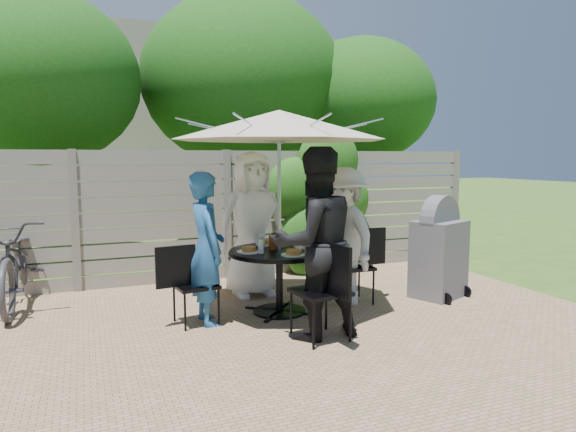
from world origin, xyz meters
name	(u,v)px	position (x,y,z in m)	size (l,w,h in m)	color
backyard_envelope	(159,125)	(0.09, 10.29, 2.61)	(60.00, 60.00, 5.00)	#395A1C
patio_table	(279,269)	(0.10, 1.18, 0.51)	(1.17, 1.17, 0.73)	black
umbrella	(279,125)	(0.10, 1.18, 2.09)	(2.45, 2.45, 2.25)	silver
chair_back	(249,273)	(0.05, 2.14, 0.27)	(0.45, 0.65, 0.89)	black
person_back	(252,224)	(0.06, 2.01, 0.91)	(0.89, 0.58, 1.82)	white
chair_left	(195,301)	(-0.86, 1.12, 0.26)	(0.64, 0.47, 0.86)	black
person_left	(206,249)	(-0.72, 1.13, 0.80)	(0.58, 0.38, 1.60)	#215690
chair_front	(321,311)	(0.16, 0.21, 0.29)	(0.53, 0.73, 0.98)	black
person_front	(315,244)	(0.15, 0.35, 0.92)	(0.90, 0.70, 1.85)	black
chair_right	(353,281)	(1.07, 1.23, 0.27)	(0.66, 0.46, 0.90)	black
person_right	(344,237)	(0.93, 1.22, 0.82)	(1.05, 0.61, 1.63)	beige
plate_back	(267,243)	(0.08, 1.54, 0.75)	(0.26, 0.26, 0.06)	white
plate_left	(249,250)	(-0.26, 1.16, 0.75)	(0.26, 0.26, 0.06)	white
plate_front	(293,253)	(0.12, 0.82, 0.75)	(0.26, 0.26, 0.06)	white
plate_right	(308,245)	(0.46, 1.20, 0.75)	(0.26, 0.26, 0.06)	white
glass_back	(262,241)	(-0.02, 1.43, 0.80)	(0.07, 0.07, 0.14)	silver
glass_left	(261,247)	(-0.15, 1.06, 0.80)	(0.07, 0.07, 0.14)	silver
glass_front	(298,247)	(0.22, 0.92, 0.80)	(0.07, 0.07, 0.14)	silver
glass_right	(296,241)	(0.36, 1.30, 0.80)	(0.07, 0.07, 0.14)	silver
syrup_jug	(273,242)	(0.04, 1.22, 0.81)	(0.09, 0.09, 0.16)	#59280C
coffee_cup	(279,241)	(0.19, 1.40, 0.79)	(0.08, 0.08, 0.12)	#C6B293
bicycle	(19,261)	(-2.62, 2.60, 0.53)	(0.71, 2.03, 1.07)	#333338
bbq_grill	(439,252)	(2.16, 1.05, 0.59)	(0.76, 0.69, 1.29)	#57575C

